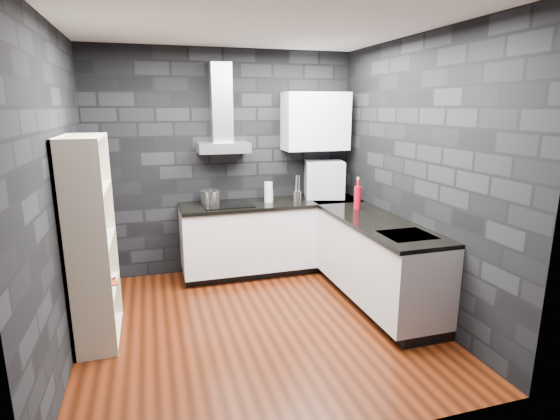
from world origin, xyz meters
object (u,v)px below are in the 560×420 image
utensil_crock (297,196)px  bookshelf (91,241)px  red_bottle (357,198)px  pot (210,197)px  appliance_garage (324,180)px  storage_jar (269,196)px  fruit_bowl (89,241)px  glass_vase (268,192)px

utensil_crock → bookshelf: bearing=-154.9°
red_bottle → bookshelf: bearing=-170.8°
pot → bookshelf: bookshelf is taller
appliance_garage → red_bottle: bearing=-66.7°
storage_jar → appliance_garage: 0.73m
storage_jar → red_bottle: size_ratio=0.43×
pot → fruit_bowl: bearing=-132.3°
storage_jar → red_bottle: (0.82, -0.75, 0.07)m
utensil_crock → red_bottle: (0.51, -0.60, 0.07)m
glass_vase → red_bottle: red_bottle is taller
utensil_crock → storage_jar: bearing=154.3°
pot → storage_jar: bearing=0.2°
storage_jar → utensil_crock: 0.34m
pot → appliance_garage: bearing=-1.2°
utensil_crock → fruit_bowl: (-2.23, -1.16, -0.02)m
glass_vase → red_bottle: 1.08m
pot → storage_jar: (0.73, 0.00, -0.02)m
bookshelf → glass_vase: bearing=39.9°
pot → bookshelf: size_ratio=0.13×
storage_jar → bookshelf: size_ratio=0.06×
storage_jar → utensil_crock: bearing=-25.7°
pot → glass_vase: size_ratio=0.92×
pot → utensil_crock: pot is taller
appliance_garage → fruit_bowl: (-2.63, -1.27, -0.19)m
glass_vase → appliance_garage: 0.76m
red_bottle → fruit_bowl: size_ratio=1.17×
pot → bookshelf: bearing=-134.9°
glass_vase → appliance_garage: (0.75, 0.07, 0.10)m
glass_vase → pot: bearing=171.5°
storage_jar → red_bottle: bearing=-42.4°
bookshelf → pot: bearing=54.8°
red_bottle → fruit_bowl: red_bottle is taller
utensil_crock → red_bottle: bearing=-49.7°
pot → red_bottle: red_bottle is taller
red_bottle → bookshelf: (-2.74, -0.44, -0.13)m
storage_jar → glass_vase: bearing=-111.6°
pot → appliance_garage: 1.45m
pot → storage_jar: size_ratio=2.03×
glass_vase → fruit_bowl: (-1.88, -1.20, -0.09)m
utensil_crock → appliance_garage: appliance_garage is taller
utensil_crock → appliance_garage: bearing=16.3°
utensil_crock → appliance_garage: 0.45m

